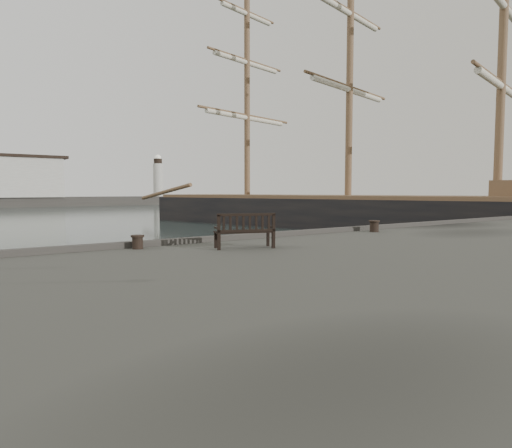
{
  "coord_description": "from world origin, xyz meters",
  "views": [
    {
      "loc": [
        -8.73,
        -13.3,
        3.24
      ],
      "look_at": [
        0.57,
        -0.5,
        2.1
      ],
      "focal_mm": 32.0,
      "sensor_mm": 36.0,
      "label": 1
    }
  ],
  "objects_px": {
    "bench": "(245,237)",
    "bollard_left": "(138,242)",
    "bollard_right": "(374,226)",
    "tall_ship_main": "(348,218)"
  },
  "relations": [
    {
      "from": "bench",
      "to": "bollard_left",
      "type": "bearing_deg",
      "value": 166.82
    },
    {
      "from": "bench",
      "to": "bollard_right",
      "type": "relative_size",
      "value": 3.89
    },
    {
      "from": "bench",
      "to": "bollard_left",
      "type": "relative_size",
      "value": 4.57
    },
    {
      "from": "bench",
      "to": "bollard_right",
      "type": "bearing_deg",
      "value": 29.63
    },
    {
      "from": "tall_ship_main",
      "to": "bollard_right",
      "type": "bearing_deg",
      "value": -147.93
    },
    {
      "from": "bench",
      "to": "bollard_right",
      "type": "height_order",
      "value": "bench"
    },
    {
      "from": "bollard_left",
      "to": "bollard_right",
      "type": "height_order",
      "value": "bollard_right"
    },
    {
      "from": "bollard_left",
      "to": "tall_ship_main",
      "type": "distance_m",
      "value": 29.82
    },
    {
      "from": "bollard_left",
      "to": "bollard_right",
      "type": "relative_size",
      "value": 0.85
    },
    {
      "from": "tall_ship_main",
      "to": "bench",
      "type": "bearing_deg",
      "value": -156.72
    }
  ]
}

